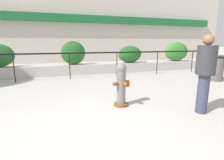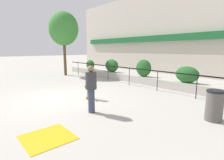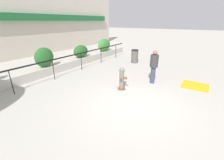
{
  "view_description": "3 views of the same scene",
  "coord_description": "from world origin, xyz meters",
  "px_view_note": "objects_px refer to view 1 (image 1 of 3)",
  "views": [
    {
      "loc": [
        -0.52,
        -2.75,
        1.55
      ],
      "look_at": [
        0.82,
        1.48,
        0.6
      ],
      "focal_mm": 28.0,
      "sensor_mm": 36.0,
      "label": 1
    },
    {
      "loc": [
        7.66,
        -3.29,
        2.29
      ],
      "look_at": [
        1.36,
        2.23,
        0.83
      ],
      "focal_mm": 28.0,
      "sensor_mm": 36.0,
      "label": 2
    },
    {
      "loc": [
        -4.76,
        -2.05,
        3.06
      ],
      "look_at": [
        0.4,
        1.34,
        0.62
      ],
      "focal_mm": 24.0,
      "sensor_mm": 36.0,
      "label": 3
    }
  ],
  "objects_px": {
    "fire_hydrant": "(121,84)",
    "hedge_bush_4": "(176,52)",
    "hedge_bush_3": "(130,54)",
    "trash_bin": "(217,69)",
    "pedestrian": "(205,69)",
    "hedge_bush_2": "(73,53)"
  },
  "relations": [
    {
      "from": "hedge_bush_3",
      "to": "trash_bin",
      "type": "height_order",
      "value": "hedge_bush_3"
    },
    {
      "from": "hedge_bush_4",
      "to": "fire_hydrant",
      "type": "relative_size",
      "value": 1.4
    },
    {
      "from": "fire_hydrant",
      "to": "hedge_bush_2",
      "type": "bearing_deg",
      "value": 98.1
    },
    {
      "from": "hedge_bush_2",
      "to": "hedge_bush_4",
      "type": "bearing_deg",
      "value": 0.0
    },
    {
      "from": "hedge_bush_4",
      "to": "fire_hydrant",
      "type": "height_order",
      "value": "hedge_bush_4"
    },
    {
      "from": "pedestrian",
      "to": "hedge_bush_2",
      "type": "bearing_deg",
      "value": 111.31
    },
    {
      "from": "trash_bin",
      "to": "hedge_bush_3",
      "type": "bearing_deg",
      "value": 127.72
    },
    {
      "from": "hedge_bush_2",
      "to": "trash_bin",
      "type": "distance_m",
      "value": 6.41
    },
    {
      "from": "fire_hydrant",
      "to": "trash_bin",
      "type": "xyz_separation_m",
      "value": [
        4.81,
        1.61,
        -0.04
      ]
    },
    {
      "from": "pedestrian",
      "to": "hedge_bush_3",
      "type": "bearing_deg",
      "value": 82.75
    },
    {
      "from": "hedge_bush_4",
      "to": "pedestrian",
      "type": "bearing_deg",
      "value": -122.51
    },
    {
      "from": "hedge_bush_3",
      "to": "trash_bin",
      "type": "relative_size",
      "value": 1.29
    },
    {
      "from": "hedge_bush_3",
      "to": "hedge_bush_4",
      "type": "bearing_deg",
      "value": 0.0
    },
    {
      "from": "fire_hydrant",
      "to": "hedge_bush_4",
      "type": "bearing_deg",
      "value": 42.58
    },
    {
      "from": "hedge_bush_2",
      "to": "fire_hydrant",
      "type": "bearing_deg",
      "value": -81.9
    },
    {
      "from": "fire_hydrant",
      "to": "hedge_bush_3",
      "type": "bearing_deg",
      "value": 64.49
    },
    {
      "from": "hedge_bush_4",
      "to": "hedge_bush_2",
      "type": "bearing_deg",
      "value": 180.0
    },
    {
      "from": "hedge_bush_2",
      "to": "pedestrian",
      "type": "xyz_separation_m",
      "value": [
        2.26,
        -5.8,
        -0.08
      ]
    },
    {
      "from": "hedge_bush_3",
      "to": "hedge_bush_4",
      "type": "relative_size",
      "value": 0.86
    },
    {
      "from": "hedge_bush_4",
      "to": "pedestrian",
      "type": "xyz_separation_m",
      "value": [
        -3.7,
        -5.8,
        -0.06
      ]
    },
    {
      "from": "hedge_bush_2",
      "to": "hedge_bush_4",
      "type": "height_order",
      "value": "hedge_bush_2"
    },
    {
      "from": "hedge_bush_4",
      "to": "trash_bin",
      "type": "xyz_separation_m",
      "value": [
        -0.46,
        -3.24,
        -0.54
      ]
    }
  ]
}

